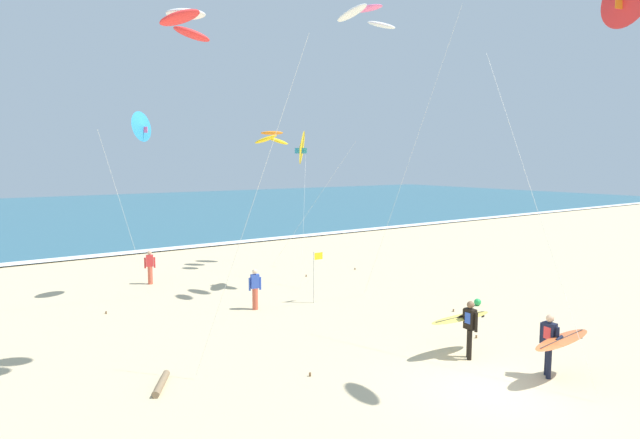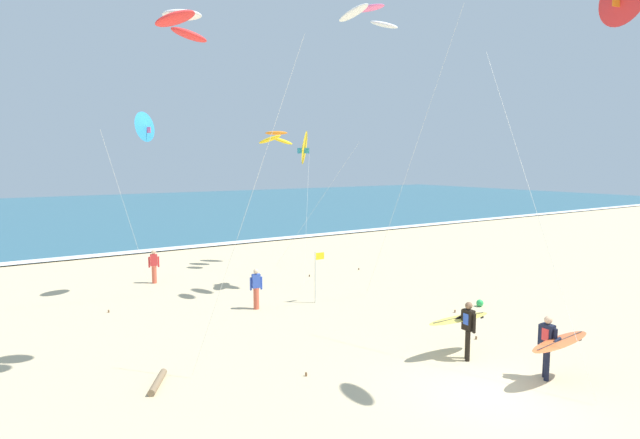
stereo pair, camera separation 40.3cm
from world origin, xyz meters
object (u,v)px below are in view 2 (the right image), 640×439
object	(u,v)px
lifeguard_flag	(316,272)
kite_delta_cobalt_near	(146,127)
surfer_lead	(553,342)
kite_arc_amber_low	(276,138)
bystander_blue_top	(256,288)
driftwood_log	(158,382)
bystander_red_top	(154,266)
beach_ball	(480,303)
kite_delta_golden_distant	(303,148)
kite_arc_rose_mid	(370,16)
surfer_trailing	(464,323)
kite_arc_ivory_far	(183,24)

from	to	relation	value
lifeguard_flag	kite_delta_cobalt_near	bearing A→B (deg)	137.94
kite_delta_cobalt_near	surfer_lead	bearing A→B (deg)	-66.45
surfer_lead	kite_arc_amber_low	xyz separation A→B (m)	(1.25, 17.11, 5.90)
lifeguard_flag	bystander_blue_top	bearing A→B (deg)	167.90
bystander_blue_top	driftwood_log	world-z (taller)	bystander_blue_top
kite_arc_amber_low	bystander_red_top	world-z (taller)	kite_arc_amber_low
beach_ball	kite_delta_golden_distant	bearing A→B (deg)	124.16
kite_arc_rose_mid	kite_delta_cobalt_near	bearing A→B (deg)	146.83
bystander_blue_top	beach_ball	world-z (taller)	bystander_blue_top
kite_delta_golden_distant	bystander_blue_top	distance (m)	6.60
surfer_lead	kite_delta_cobalt_near	distance (m)	16.88
surfer_lead	kite_delta_golden_distant	xyz separation A→B (m)	(-0.22, 11.97, 5.24)
lifeguard_flag	surfer_trailing	bearing A→B (deg)	-87.24
kite_arc_amber_low	lifeguard_flag	world-z (taller)	kite_arc_amber_low
surfer_trailing	lifeguard_flag	xyz separation A→B (m)	(-0.35, 7.30, 0.22)
surfer_lead	kite_delta_golden_distant	distance (m)	13.07
kite_arc_ivory_far	driftwood_log	world-z (taller)	kite_arc_ivory_far
driftwood_log	surfer_trailing	bearing A→B (deg)	-20.66
surfer_trailing	bystander_red_top	size ratio (longest dim) A/B	1.44
surfer_lead	bystander_red_top	world-z (taller)	surfer_lead
surfer_trailing	beach_ball	bearing A→B (deg)	34.75
kite_arc_amber_low	beach_ball	world-z (taller)	kite_arc_amber_low
kite_delta_golden_distant	beach_ball	world-z (taller)	kite_delta_golden_distant
bystander_blue_top	driftwood_log	bearing A→B (deg)	-137.12
kite_delta_cobalt_near	bystander_red_top	distance (m)	6.72
kite_arc_ivory_far	beach_ball	bearing A→B (deg)	1.64
kite_delta_cobalt_near	kite_arc_ivory_far	distance (m)	9.44
kite_delta_golden_distant	bystander_red_top	xyz separation A→B (m)	(-5.34, 4.73, -5.47)
kite_delta_cobalt_near	kite_arc_ivory_far	world-z (taller)	kite_arc_ivory_far
bystander_blue_top	kite_arc_rose_mid	bearing A→B (deg)	-9.11
kite_arc_amber_low	driftwood_log	xyz separation A→B (m)	(-9.90, -11.72, -6.86)
kite_arc_rose_mid	lifeguard_flag	size ratio (longest dim) A/B	5.68
surfer_trailing	bystander_red_top	world-z (taller)	surfer_trailing
surfer_lead	lifeguard_flag	bearing A→B (deg)	96.01
driftwood_log	kite_arc_ivory_far	bearing A→B (deg)	-4.33
surfer_trailing	kite_arc_amber_low	bearing A→B (deg)	82.59
kite_delta_golden_distant	driftwood_log	world-z (taller)	kite_delta_golden_distant
kite_arc_ivory_far	bystander_blue_top	size ratio (longest dim) A/B	5.88
surfer_trailing	kite_arc_rose_mid	bearing A→B (deg)	73.87
driftwood_log	surfer_lead	bearing A→B (deg)	-31.93
kite_arc_amber_low	surfer_trailing	bearing A→B (deg)	-97.41
surfer_lead	bystander_red_top	bearing A→B (deg)	108.41
bystander_red_top	lifeguard_flag	size ratio (longest dim) A/B	0.76
kite_arc_amber_low	surfer_lead	bearing A→B (deg)	-94.17
kite_arc_ivory_far	beach_ball	xyz separation A→B (m)	(11.81, 0.34, -8.90)
surfer_trailing	driftwood_log	distance (m)	8.58
kite_arc_rose_mid	driftwood_log	distance (m)	15.73
kite_delta_cobalt_near	kite_arc_ivory_far	size ratio (longest dim) A/B	0.83
surfer_trailing	bystander_blue_top	distance (m)	8.31
surfer_lead	driftwood_log	xyz separation A→B (m)	(-8.65, 5.39, -0.96)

